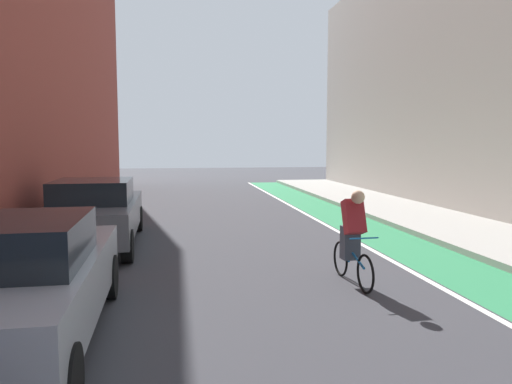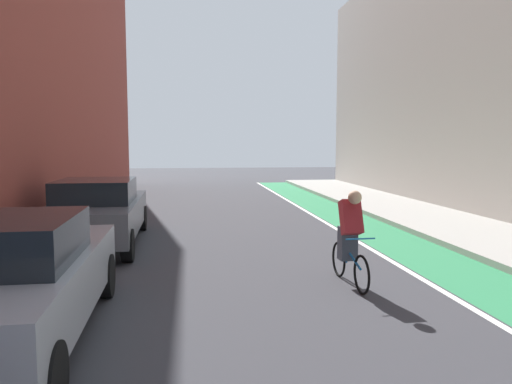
% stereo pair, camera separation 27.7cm
% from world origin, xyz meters
% --- Properties ---
extents(ground_plane, '(73.64, 73.64, 0.00)m').
position_xyz_m(ground_plane, '(0.00, 12.74, 0.00)').
color(ground_plane, '#38383D').
extents(bike_lane_paint, '(1.60, 33.47, 0.00)m').
position_xyz_m(bike_lane_paint, '(3.61, 14.74, 0.00)').
color(bike_lane_paint, '#2D8451').
rests_on(bike_lane_paint, ground).
extents(lane_divider_stripe, '(0.12, 33.47, 0.00)m').
position_xyz_m(lane_divider_stripe, '(2.71, 14.74, 0.00)').
color(lane_divider_stripe, white).
rests_on(lane_divider_stripe, ground).
extents(sidewalk_right, '(3.08, 33.47, 0.14)m').
position_xyz_m(sidewalk_right, '(5.95, 14.74, 0.07)').
color(sidewalk_right, '#A8A59E').
rests_on(sidewalk_right, ground).
extents(parked_sedan_silver, '(2.00, 4.50, 1.53)m').
position_xyz_m(parked_sedan_silver, '(-3.36, 8.38, 0.79)').
color(parked_sedan_silver, '#9EA0A8').
rests_on(parked_sedan_silver, ground).
extents(parked_sedan_gray, '(1.97, 4.75, 1.53)m').
position_xyz_m(parked_sedan_gray, '(-3.36, 14.10, 0.79)').
color(parked_sedan_gray, '#595B60').
rests_on(parked_sedan_gray, ground).
extents(cyclist_trailing, '(0.48, 1.67, 1.59)m').
position_xyz_m(cyclist_trailing, '(1.35, 10.27, 0.80)').
color(cyclist_trailing, black).
rests_on(cyclist_trailing, ground).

